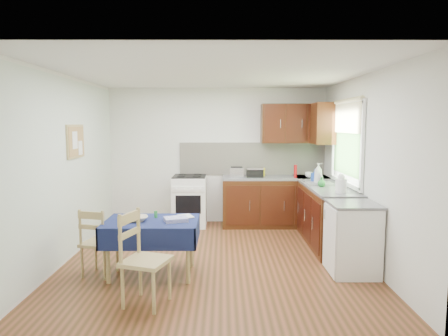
{
  "coord_description": "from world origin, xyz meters",
  "views": [
    {
      "loc": [
        0.1,
        -5.32,
        1.84
      ],
      "look_at": [
        0.12,
        0.25,
        1.23
      ],
      "focal_mm": 32.0,
      "sensor_mm": 36.0,
      "label": 1
    }
  ],
  "objects_px": {
    "toaster": "(237,172)",
    "dish_rack": "(319,183)",
    "chair_far": "(97,240)",
    "chair_near": "(142,256)",
    "dining_table": "(152,229)",
    "kettle": "(341,184)",
    "sandwich_press": "(255,172)"
  },
  "relations": [
    {
      "from": "toaster",
      "to": "dish_rack",
      "type": "relative_size",
      "value": 0.61
    },
    {
      "from": "chair_far",
      "to": "chair_near",
      "type": "distance_m",
      "value": 1.03
    },
    {
      "from": "dining_table",
      "to": "kettle",
      "type": "relative_size",
      "value": 4.29
    },
    {
      "from": "dining_table",
      "to": "toaster",
      "type": "bearing_deg",
      "value": 66.54
    },
    {
      "from": "toaster",
      "to": "chair_far",
      "type": "bearing_deg",
      "value": -110.12
    },
    {
      "from": "toaster",
      "to": "kettle",
      "type": "relative_size",
      "value": 0.93
    },
    {
      "from": "chair_far",
      "to": "toaster",
      "type": "bearing_deg",
      "value": -112.54
    },
    {
      "from": "sandwich_press",
      "to": "toaster",
      "type": "bearing_deg",
      "value": -169.98
    },
    {
      "from": "chair_near",
      "to": "toaster",
      "type": "relative_size",
      "value": 3.94
    },
    {
      "from": "dining_table",
      "to": "chair_near",
      "type": "relative_size",
      "value": 1.17
    },
    {
      "from": "chair_far",
      "to": "chair_near",
      "type": "xyz_separation_m",
      "value": [
        0.69,
        -0.76,
        0.07
      ]
    },
    {
      "from": "sandwich_press",
      "to": "kettle",
      "type": "distance_m",
      "value": 1.95
    },
    {
      "from": "chair_far",
      "to": "toaster",
      "type": "distance_m",
      "value": 3.0
    },
    {
      "from": "chair_far",
      "to": "chair_near",
      "type": "relative_size",
      "value": 0.87
    },
    {
      "from": "chair_far",
      "to": "chair_near",
      "type": "bearing_deg",
      "value": 146.46
    },
    {
      "from": "dining_table",
      "to": "kettle",
      "type": "height_order",
      "value": "kettle"
    },
    {
      "from": "toaster",
      "to": "dish_rack",
      "type": "distance_m",
      "value": 1.53
    },
    {
      "from": "sandwich_press",
      "to": "kettle",
      "type": "bearing_deg",
      "value": -48.26
    },
    {
      "from": "toaster",
      "to": "dish_rack",
      "type": "bearing_deg",
      "value": -16.69
    },
    {
      "from": "chair_far",
      "to": "toaster",
      "type": "height_order",
      "value": "toaster"
    },
    {
      "from": "toaster",
      "to": "dish_rack",
      "type": "xyz_separation_m",
      "value": [
        1.28,
        -0.84,
        -0.06
      ]
    },
    {
      "from": "dining_table",
      "to": "chair_near",
      "type": "xyz_separation_m",
      "value": [
        0.04,
        -0.81,
        -0.06
      ]
    },
    {
      "from": "toaster",
      "to": "kettle",
      "type": "distance_m",
      "value": 2.14
    },
    {
      "from": "kettle",
      "to": "chair_near",
      "type": "bearing_deg",
      "value": -148.73
    },
    {
      "from": "dining_table",
      "to": "dish_rack",
      "type": "relative_size",
      "value": 2.78
    },
    {
      "from": "dish_rack",
      "to": "chair_far",
      "type": "bearing_deg",
      "value": -142.25
    },
    {
      "from": "chair_near",
      "to": "toaster",
      "type": "height_order",
      "value": "toaster"
    },
    {
      "from": "dining_table",
      "to": "toaster",
      "type": "xyz_separation_m",
      "value": [
        1.11,
        2.32,
        0.41
      ]
    },
    {
      "from": "chair_far",
      "to": "kettle",
      "type": "bearing_deg",
      "value": -152.75
    },
    {
      "from": "chair_far",
      "to": "kettle",
      "type": "xyz_separation_m",
      "value": [
        3.15,
        0.73,
        0.57
      ]
    },
    {
      "from": "dining_table",
      "to": "kettle",
      "type": "bearing_deg",
      "value": 17.5
    },
    {
      "from": "dining_table",
      "to": "chair_near",
      "type": "height_order",
      "value": "chair_near"
    }
  ]
}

